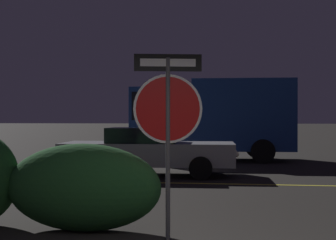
{
  "coord_description": "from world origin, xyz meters",
  "views": [
    {
      "loc": [
        0.23,
        -3.66,
        1.57
      ],
      "look_at": [
        -0.81,
        4.28,
        1.54
      ],
      "focal_mm": 50.0,
      "sensor_mm": 36.0,
      "label": 1
    }
  ],
  "objects_px": {
    "stop_sign": "(168,109)",
    "hedge_bush_2": "(83,187)",
    "delivery_truck": "(208,116)",
    "passing_car_2": "(148,151)"
  },
  "relations": [
    {
      "from": "passing_car_2",
      "to": "delivery_truck",
      "type": "xyz_separation_m",
      "value": [
        1.45,
        4.91,
        0.98
      ]
    },
    {
      "from": "hedge_bush_2",
      "to": "delivery_truck",
      "type": "distance_m",
      "value": 11.37
    },
    {
      "from": "hedge_bush_2",
      "to": "passing_car_2",
      "type": "xyz_separation_m",
      "value": [
        -0.21,
        6.35,
        0.07
      ]
    },
    {
      "from": "stop_sign",
      "to": "passing_car_2",
      "type": "distance_m",
      "value": 6.89
    },
    {
      "from": "stop_sign",
      "to": "hedge_bush_2",
      "type": "xyz_separation_m",
      "value": [
        -1.23,
        0.31,
        -1.07
      ]
    },
    {
      "from": "hedge_bush_2",
      "to": "passing_car_2",
      "type": "bearing_deg",
      "value": 91.88
    },
    {
      "from": "stop_sign",
      "to": "hedge_bush_2",
      "type": "distance_m",
      "value": 1.66
    },
    {
      "from": "hedge_bush_2",
      "to": "passing_car_2",
      "type": "relative_size",
      "value": 0.46
    },
    {
      "from": "stop_sign",
      "to": "delivery_truck",
      "type": "distance_m",
      "value": 11.57
    },
    {
      "from": "delivery_truck",
      "to": "passing_car_2",
      "type": "bearing_deg",
      "value": 161.07
    }
  ]
}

